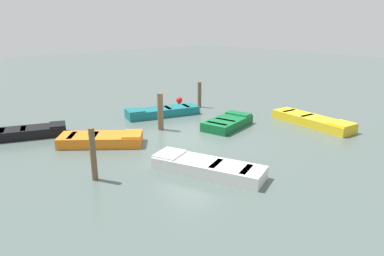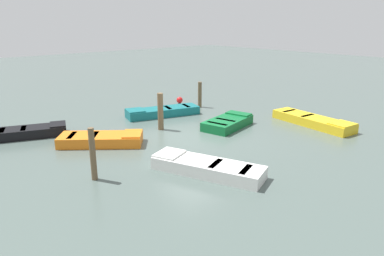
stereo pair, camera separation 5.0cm
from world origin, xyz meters
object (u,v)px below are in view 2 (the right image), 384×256
at_px(rowboat_teal, 162,112).
at_px(marker_buoy, 180,100).
at_px(rowboat_white, 207,167).
at_px(mooring_piling_center, 160,112).
at_px(mooring_piling_near_right, 200,95).
at_px(mooring_piling_mid_right, 93,154).
at_px(rowboat_green, 228,123).
at_px(rowboat_orange, 102,139).
at_px(rowboat_yellow, 313,121).
at_px(rowboat_black, 30,132).

relative_size(rowboat_teal, marker_buoy, 8.01).
relative_size(rowboat_white, mooring_piling_center, 2.28).
height_order(mooring_piling_near_right, mooring_piling_mid_right, mooring_piling_mid_right).
bearing_deg(rowboat_green, rowboat_orange, 150.32).
distance_m(rowboat_white, mooring_piling_center, 5.14).
relative_size(rowboat_orange, mooring_piling_near_right, 2.26).
bearing_deg(rowboat_yellow, marker_buoy, -156.93).
distance_m(rowboat_black, marker_buoy, 8.35).
bearing_deg(rowboat_green, mooring_piling_center, 132.67).
xyz_separation_m(rowboat_green, rowboat_teal, (-1.02, 3.60, -0.00)).
xyz_separation_m(rowboat_teal, rowboat_yellow, (4.20, -6.01, -0.00)).
height_order(rowboat_white, rowboat_yellow, same).
xyz_separation_m(rowboat_white, marker_buoy, (5.40, 7.87, 0.07)).
height_order(rowboat_yellow, marker_buoy, marker_buoy).
bearing_deg(rowboat_green, rowboat_white, -157.04).
bearing_deg(mooring_piling_center, rowboat_green, -34.69).
distance_m(rowboat_black, mooring_piling_mid_right, 5.67).
xyz_separation_m(rowboat_yellow, marker_buoy, (-2.05, 7.22, 0.07)).
xyz_separation_m(rowboat_orange, rowboat_black, (-1.77, 2.87, 0.00)).
distance_m(rowboat_teal, rowboat_black, 6.27).
xyz_separation_m(rowboat_orange, mooring_piling_mid_right, (-1.71, -2.77, 0.61)).
distance_m(rowboat_orange, mooring_piling_near_right, 7.43).
height_order(mooring_piling_mid_right, mooring_piling_center, mooring_piling_mid_right).
height_order(rowboat_green, mooring_piling_near_right, mooring_piling_near_right).
relative_size(rowboat_green, rowboat_yellow, 0.69).
xyz_separation_m(rowboat_orange, mooring_piling_center, (2.94, 0.07, 0.61)).
bearing_deg(rowboat_orange, marker_buoy, 64.96).
bearing_deg(rowboat_yellow, rowboat_black, -116.54).
bearing_deg(rowboat_black, marker_buoy, 23.10).
xyz_separation_m(rowboat_white, mooring_piling_near_right, (5.95, 6.77, 0.49)).
distance_m(rowboat_white, marker_buoy, 9.54).
height_order(rowboat_green, rowboat_white, same).
relative_size(rowboat_yellow, mooring_piling_mid_right, 2.45).
bearing_deg(rowboat_teal, rowboat_green, 122.63).
distance_m(rowboat_orange, mooring_piling_mid_right, 3.31).
relative_size(rowboat_green, rowboat_orange, 0.88).
distance_m(rowboat_orange, rowboat_yellow, 9.54).
distance_m(rowboat_yellow, mooring_piling_center, 7.06).
distance_m(rowboat_black, mooring_piling_center, 5.51).
height_order(rowboat_black, rowboat_yellow, same).
bearing_deg(rowboat_yellow, mooring_piling_center, -118.85).
bearing_deg(mooring_piling_mid_right, rowboat_white, -34.05).
xyz_separation_m(rowboat_teal, marker_buoy, (2.15, 1.21, 0.07)).
bearing_deg(rowboat_green, marker_buoy, 64.15).
xyz_separation_m(rowboat_teal, mooring_piling_near_right, (2.70, 0.11, 0.49)).
xyz_separation_m(rowboat_teal, mooring_piling_center, (-1.49, -1.87, 0.61)).
bearing_deg(rowboat_white, mooring_piling_center, -41.27).
bearing_deg(mooring_piling_center, rowboat_teal, 51.50).
height_order(mooring_piling_near_right, marker_buoy, mooring_piling_near_right).
bearing_deg(rowboat_yellow, rowboat_teal, -137.83).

